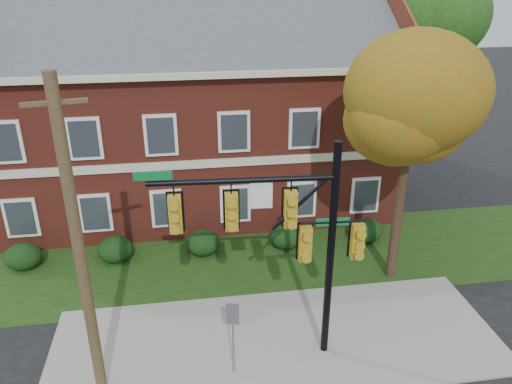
{
  "coord_description": "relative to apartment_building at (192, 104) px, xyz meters",
  "views": [
    {
      "loc": [
        -2.55,
        -11.2,
        10.77
      ],
      "look_at": [
        -0.37,
        3.0,
        4.34
      ],
      "focal_mm": 35.0,
      "sensor_mm": 36.0,
      "label": 1
    }
  ],
  "objects": [
    {
      "name": "ground",
      "position": [
        2.0,
        -11.95,
        -4.99
      ],
      "size": [
        120.0,
        120.0,
        0.0
      ],
      "primitive_type": "plane",
      "color": "black",
      "rests_on": "ground"
    },
    {
      "name": "sidewalk",
      "position": [
        2.0,
        -10.95,
        -4.95
      ],
      "size": [
        14.0,
        5.0,
        0.08
      ],
      "primitive_type": "cube",
      "color": "gray",
      "rests_on": "ground"
    },
    {
      "name": "grass_strip",
      "position": [
        2.0,
        -5.95,
        -4.97
      ],
      "size": [
        30.0,
        6.0,
        0.04
      ],
      "primitive_type": "cube",
      "color": "#193811",
      "rests_on": "ground"
    },
    {
      "name": "apartment_building",
      "position": [
        0.0,
        0.0,
        0.0
      ],
      "size": [
        18.8,
        8.8,
        9.74
      ],
      "color": "maroon",
      "rests_on": "ground"
    },
    {
      "name": "hedge_far_left",
      "position": [
        -7.0,
        -5.25,
        -4.46
      ],
      "size": [
        1.4,
        1.26,
        1.05
      ],
      "primitive_type": "ellipsoid",
      "color": "black",
      "rests_on": "ground"
    },
    {
      "name": "hedge_left",
      "position": [
        -3.5,
        -5.25,
        -4.46
      ],
      "size": [
        1.4,
        1.26,
        1.05
      ],
      "primitive_type": "ellipsoid",
      "color": "black",
      "rests_on": "ground"
    },
    {
      "name": "hedge_center",
      "position": [
        0.0,
        -5.25,
        -4.46
      ],
      "size": [
        1.4,
        1.26,
        1.05
      ],
      "primitive_type": "ellipsoid",
      "color": "black",
      "rests_on": "ground"
    },
    {
      "name": "hedge_right",
      "position": [
        3.5,
        -5.25,
        -4.46
      ],
      "size": [
        1.4,
        1.26,
        1.05
      ],
      "primitive_type": "ellipsoid",
      "color": "black",
      "rests_on": "ground"
    },
    {
      "name": "hedge_far_right",
      "position": [
        7.0,
        -5.25,
        -4.46
      ],
      "size": [
        1.4,
        1.26,
        1.05
      ],
      "primitive_type": "ellipsoid",
      "color": "black",
      "rests_on": "ground"
    },
    {
      "name": "tree_near_right",
      "position": [
        7.22,
        -8.09,
        1.68
      ],
      "size": [
        4.5,
        4.25,
        8.58
      ],
      "color": "black",
      "rests_on": "ground"
    },
    {
      "name": "tree_right_rear",
      "position": [
        11.31,
        0.86,
        3.13
      ],
      "size": [
        6.3,
        5.95,
        10.62
      ],
      "color": "black",
      "rests_on": "ground"
    },
    {
      "name": "tree_far_rear",
      "position": [
        1.34,
        7.84,
        3.86
      ],
      "size": [
        6.84,
        6.46,
        11.52
      ],
      "color": "black",
      "rests_on": "ground"
    },
    {
      "name": "traffic_signal",
      "position": [
        2.09,
        -11.59,
        -0.76
      ],
      "size": [
        6.11,
        0.67,
        6.82
      ],
      "rotation": [
        0.0,
        0.0,
        -0.06
      ],
      "color": "gray",
      "rests_on": "ground"
    },
    {
      "name": "utility_pole",
      "position": [
        -3.22,
        -12.12,
        -0.5
      ],
      "size": [
        1.37,
        0.36,
        8.85
      ],
      "rotation": [
        0.0,
        0.0,
        0.19
      ],
      "color": "#453520",
      "rests_on": "ground"
    },
    {
      "name": "sign_post",
      "position": [
        0.5,
        -12.1,
        -3.29
      ],
      "size": [
        0.36,
        0.12,
        2.5
      ],
      "rotation": [
        0.0,
        0.0,
        -0.21
      ],
      "color": "slate",
      "rests_on": "ground"
    }
  ]
}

